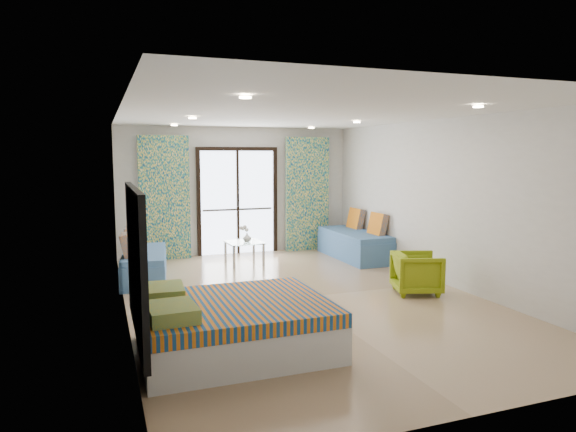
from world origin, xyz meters
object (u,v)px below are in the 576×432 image
object	(u,v)px
daybed_left	(144,264)
coffee_table	(244,244)
armchair	(417,271)
bed	(233,325)
daybed_right	(355,243)

from	to	relation	value
daybed_left	coffee_table	distance (m)	2.04
coffee_table	armchair	distance (m)	3.53
bed	daybed_left	xyz separation A→B (m)	(-0.64, 3.64, -0.02)
coffee_table	bed	bearing A→B (deg)	-106.90
daybed_right	bed	bearing A→B (deg)	-131.59
bed	armchair	xyz separation A→B (m)	(3.22, 1.31, 0.06)
daybed_left	armchair	bearing A→B (deg)	-23.75
bed	armchair	size ratio (longest dim) A/B	2.89
bed	armchair	distance (m)	3.48
daybed_left	armchair	xyz separation A→B (m)	(3.86, -2.33, 0.07)
coffee_table	armchair	xyz separation A→B (m)	(1.92, -2.96, -0.05)
bed	coffee_table	distance (m)	4.46
daybed_right	armchair	distance (m)	2.78
daybed_left	daybed_right	world-z (taller)	daybed_right
daybed_right	armchair	size ratio (longest dim) A/B	2.87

